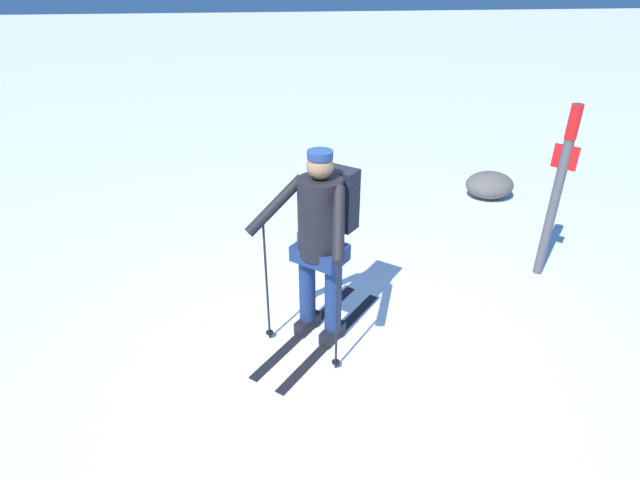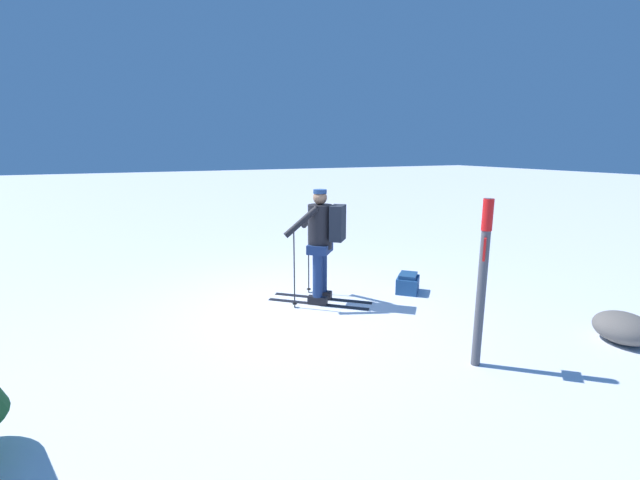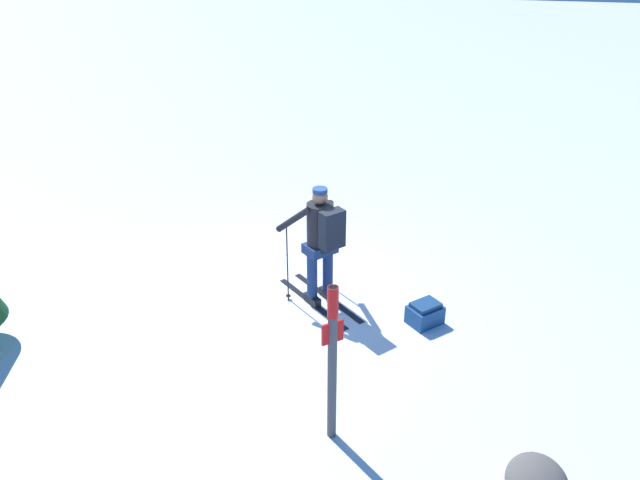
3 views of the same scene
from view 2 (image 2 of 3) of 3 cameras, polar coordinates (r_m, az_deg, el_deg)
ground_plane at (r=6.65m, az=-2.58°, el=-8.91°), size 80.00×80.00×0.00m
skier at (r=6.57m, az=0.27°, el=0.41°), size 1.34×1.46×1.78m
dropped_backpack at (r=7.40m, az=11.62°, el=-5.68°), size 0.56×0.56×0.32m
trail_marker at (r=4.93m, az=20.91°, el=-3.81°), size 0.18×0.20×1.88m
rock_boulder at (r=6.64m, az=35.39°, el=-9.53°), size 0.70×0.59×0.38m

